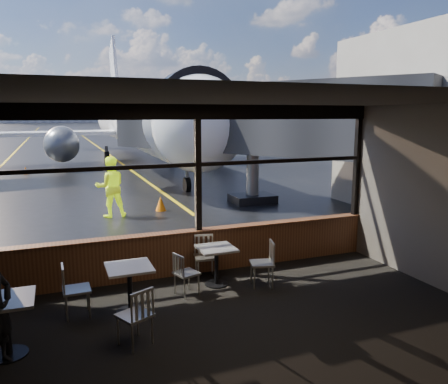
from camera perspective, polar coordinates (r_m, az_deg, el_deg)
ground_plane at (r=128.50m, az=-20.24°, el=8.03°), size 520.00×520.00×0.00m
carpet_floor at (r=6.90m, az=4.84°, el=-18.44°), size 8.00×6.00×0.01m
ceiling at (r=6.07m, az=5.34°, el=11.92°), size 8.00×6.00×0.04m
wall_back at (r=3.95m, az=25.31°, el=-14.07°), size 8.00×0.04×3.50m
window_sill at (r=9.30m, az=-3.32°, el=-7.78°), size 8.00×0.28×0.90m
window_header at (r=8.85m, az=-3.52°, el=10.39°), size 8.00×0.18×0.30m
mullion_centre at (r=8.92m, az=-3.44°, el=2.98°), size 0.12×0.12×2.60m
mullion_right at (r=10.80m, az=16.99°, el=3.80°), size 0.12×0.12×2.60m
window_transom at (r=8.91m, az=-3.45°, el=3.62°), size 8.00×0.10×0.08m
airliner at (r=30.38m, az=-10.97°, el=13.87°), size 30.23×35.97×10.78m
jet_bridge at (r=15.31m, az=3.13°, el=7.25°), size 9.54×11.66×5.09m
cafe_table_near at (r=8.64m, az=-1.00°, el=-9.66°), size 0.70×0.70×0.77m
cafe_table_mid at (r=7.67m, az=-12.17°, el=-12.33°), size 0.74×0.74×0.82m
cafe_table_left at (r=6.94m, az=-26.48°, el=-15.57°), size 0.76×0.76×0.84m
chair_near_e at (r=8.58m, az=4.97°, el=-9.33°), size 0.61×0.61×0.91m
chair_near_w at (r=8.20m, az=-4.90°, el=-10.59°), size 0.57×0.57×0.82m
chair_near_n at (r=8.95m, az=-2.45°, el=-8.54°), size 0.56×0.56×0.89m
chair_mid_s at (r=6.65m, az=-11.59°, el=-15.56°), size 0.66×0.66×0.90m
chair_mid_w at (r=7.75m, az=-18.69°, el=-12.04°), size 0.51×0.51×0.91m
ground_crew at (r=14.63m, az=-14.61°, el=0.65°), size 0.98×0.78×1.97m
cone_nose at (r=15.29m, az=-8.27°, el=-1.50°), size 0.37×0.37×0.51m
cone_wing at (r=26.82m, az=-24.48°, el=2.59°), size 0.31×0.31×0.43m
hangar_mid at (r=193.46m, az=-20.77°, el=9.97°), size 38.00×15.00×10.00m
hangar_right at (r=196.71m, az=-2.70°, el=10.89°), size 50.00×20.00×12.00m
fuel_tank_b at (r=191.21m, az=-26.79°, el=8.96°), size 8.00×8.00×6.00m
fuel_tank_c at (r=190.57m, az=-23.76°, el=9.18°), size 8.00×8.00×6.00m
treeline at (r=218.46m, az=-20.88°, el=10.17°), size 360.00×3.00×12.00m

